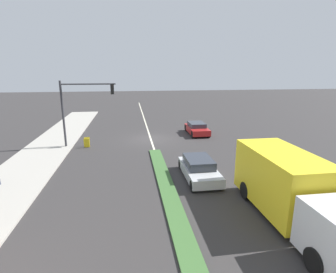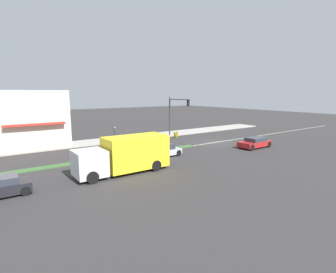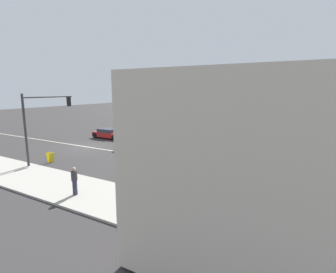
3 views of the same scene
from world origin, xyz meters
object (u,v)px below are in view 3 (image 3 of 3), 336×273
(pedestrian, at_px, (74,180))
(sedan_silver, at_px, (179,148))
(hatchback_red, at_px, (109,134))
(warning_aframe_sign, at_px, (50,157))
(traffic_signal_main, at_px, (41,116))
(delivery_truck, at_px, (242,139))

(pedestrian, bearing_deg, sedan_silver, 177.91)
(sedan_silver, xyz_separation_m, hatchback_red, (-2.80, -11.39, -0.01))
(pedestrian, bearing_deg, warning_aframe_sign, -117.21)
(traffic_signal_main, bearing_deg, pedestrian, 65.66)
(pedestrian, bearing_deg, hatchback_red, -143.17)
(pedestrian, xyz_separation_m, hatchback_red, (-14.63, -10.95, -0.38))
(hatchback_red, bearing_deg, traffic_signal_main, 16.08)
(pedestrian, relative_size, hatchback_red, 0.40)
(warning_aframe_sign, xyz_separation_m, delivery_truck, (-10.76, 13.12, 1.04))
(pedestrian, distance_m, hatchback_red, 18.28)
(traffic_signal_main, height_order, hatchback_red, traffic_signal_main)
(pedestrian, distance_m, warning_aframe_sign, 8.49)
(traffic_signal_main, distance_m, sedan_silver, 12.13)
(delivery_truck, bearing_deg, warning_aframe_sign, -50.66)
(warning_aframe_sign, bearing_deg, delivery_truck, 129.34)
(sedan_silver, bearing_deg, pedestrian, -2.09)
(warning_aframe_sign, height_order, sedan_silver, sedan_silver)
(traffic_signal_main, xyz_separation_m, sedan_silver, (-8.32, 8.18, -3.30))
(traffic_signal_main, distance_m, warning_aframe_sign, 3.50)
(traffic_signal_main, relative_size, pedestrian, 3.46)
(hatchback_red, bearing_deg, delivery_truck, 90.00)
(warning_aframe_sign, xyz_separation_m, sedan_silver, (-7.96, 7.97, 0.18))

